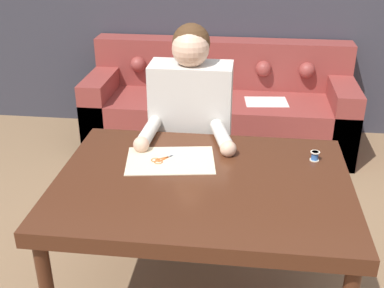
{
  "coord_description": "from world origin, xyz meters",
  "views": [
    {
      "loc": [
        0.05,
        -1.82,
        1.8
      ],
      "look_at": [
        -0.19,
        0.16,
        0.83
      ],
      "focal_mm": 45.0,
      "sensor_mm": 36.0,
      "label": 1
    }
  ],
  "objects_px": {
    "dining_table": "(203,193)",
    "thread_spool": "(315,156)",
    "couch": "(219,109)",
    "person": "(191,135)",
    "scissors": "(164,159)"
  },
  "relations": [
    {
      "from": "dining_table",
      "to": "scissors",
      "type": "bearing_deg",
      "value": 140.61
    },
    {
      "from": "dining_table",
      "to": "thread_spool",
      "type": "bearing_deg",
      "value": 25.49
    },
    {
      "from": "couch",
      "to": "thread_spool",
      "type": "xyz_separation_m",
      "value": [
        0.56,
        -1.67,
        0.45
      ]
    },
    {
      "from": "dining_table",
      "to": "couch",
      "type": "bearing_deg",
      "value": 91.52
    },
    {
      "from": "couch",
      "to": "dining_table",
      "type": "bearing_deg",
      "value": -88.48
    },
    {
      "from": "dining_table",
      "to": "scissors",
      "type": "xyz_separation_m",
      "value": [
        -0.2,
        0.17,
        0.07
      ]
    },
    {
      "from": "dining_table",
      "to": "couch",
      "type": "relative_size",
      "value": 0.61
    },
    {
      "from": "person",
      "to": "thread_spool",
      "type": "height_order",
      "value": "person"
    },
    {
      "from": "dining_table",
      "to": "scissors",
      "type": "distance_m",
      "value": 0.27
    },
    {
      "from": "thread_spool",
      "to": "dining_table",
      "type": "bearing_deg",
      "value": -154.51
    },
    {
      "from": "dining_table",
      "to": "scissors",
      "type": "relative_size",
      "value": 7.45
    },
    {
      "from": "dining_table",
      "to": "thread_spool",
      "type": "height_order",
      "value": "thread_spool"
    },
    {
      "from": "dining_table",
      "to": "thread_spool",
      "type": "distance_m",
      "value": 0.57
    },
    {
      "from": "scissors",
      "to": "couch",
      "type": "bearing_deg",
      "value": 85.02
    },
    {
      "from": "couch",
      "to": "scissors",
      "type": "xyz_separation_m",
      "value": [
        -0.15,
        -1.74,
        0.43
      ]
    }
  ]
}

